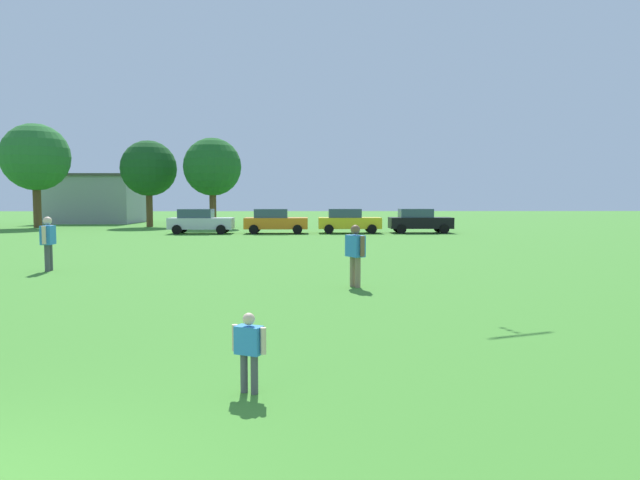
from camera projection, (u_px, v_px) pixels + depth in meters
The scene contains 12 objects.
ground_plane at pixel (257, 239), 33.90m from camera, with size 160.00×160.00×0.00m, color #42842D.
child_kite_flyer at pixel (249, 346), 6.87m from camera, with size 0.43×0.30×0.98m.
adult_bystander at pixel (355, 250), 15.20m from camera, with size 0.53×0.70×1.66m.
bystander_near_trees at pixel (48, 239), 18.59m from camera, with size 0.38×0.84×1.77m.
parked_car_silver_0 at pixel (200, 221), 38.92m from camera, with size 4.30×2.02×1.68m.
parked_car_orange_1 at pixel (275, 221), 39.19m from camera, with size 4.30×2.02×1.68m.
parked_car_yellow_2 at pixel (348, 221), 39.63m from camera, with size 4.30×2.02×1.68m.
parked_car_black_3 at pixel (419, 221), 39.79m from camera, with size 4.30×2.02×1.68m.
tree_far_left at pixel (36, 157), 46.88m from camera, with size 5.47×5.47×8.52m.
tree_center at pixel (149, 169), 48.43m from camera, with size 4.68×4.68×7.30m.
tree_far_right at pixel (212, 167), 46.67m from camera, with size 4.71×4.71×7.33m.
house_left at pixel (98, 199), 57.43m from camera, with size 8.64×8.63×4.76m.
Camera 1 is at (3.02, -3.89, 2.33)m, focal length 32.18 mm.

